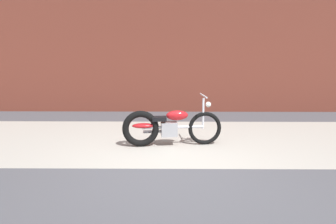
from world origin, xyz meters
TOP-DOWN VIEW (x-y plane):
  - ground_plane at (0.00, 0.00)m, footprint 80.00×80.00m
  - sidewalk_slab at (0.00, 1.75)m, footprint 36.00×3.50m
  - brick_building_wall at (0.00, 5.20)m, footprint 36.00×0.50m
  - motorcycle_red at (-0.17, 1.30)m, footprint 2.00×0.58m

SIDE VIEW (x-z plane):
  - ground_plane at x=0.00m, z-range 0.00..0.00m
  - sidewalk_slab at x=0.00m, z-range 0.00..0.01m
  - motorcycle_red at x=-0.17m, z-range -0.12..0.91m
  - brick_building_wall at x=0.00m, z-range 0.00..6.21m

